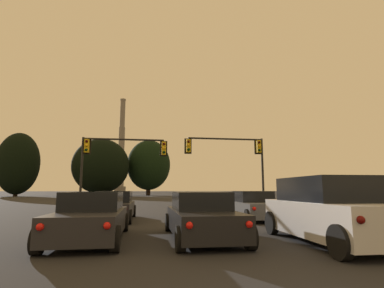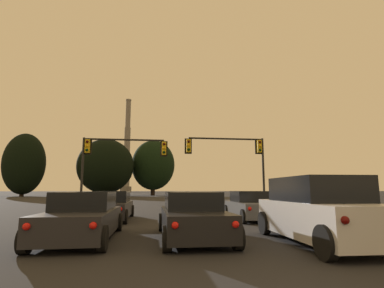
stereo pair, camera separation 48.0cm
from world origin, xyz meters
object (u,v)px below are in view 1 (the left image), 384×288
at_px(sedan_right_lane_front, 253,206).
at_px(sedan_left_lane_front, 114,206).
at_px(suv_right_lane_second, 328,211).
at_px(traffic_light_overhead_left, 113,154).
at_px(traffic_light_overhead_right, 236,154).
at_px(smokestack, 121,155).
at_px(sedan_center_lane_second, 201,217).
at_px(sedan_left_lane_second, 92,217).

bearing_deg(sedan_right_lane_front, sedan_left_lane_front, 177.49).
bearing_deg(suv_right_lane_second, traffic_light_overhead_left, 118.18).
relative_size(suv_right_lane_second, traffic_light_overhead_right, 0.74).
relative_size(suv_right_lane_second, smokestack, 0.09).
height_order(sedan_right_lane_front, suv_right_lane_second, suv_right_lane_second).
distance_m(sedan_center_lane_second, suv_right_lane_second, 3.70).
height_order(sedan_left_lane_front, traffic_light_overhead_right, traffic_light_overhead_right).
relative_size(suv_right_lane_second, traffic_light_overhead_left, 0.74).
height_order(sedan_right_lane_front, traffic_light_overhead_right, traffic_light_overhead_right).
bearing_deg(smokestack, traffic_light_overhead_right, -81.82).
distance_m(sedan_left_lane_second, suv_right_lane_second, 6.93).
relative_size(sedan_center_lane_second, suv_right_lane_second, 0.95).
xyz_separation_m(sedan_right_lane_front, sedan_left_lane_second, (-7.09, -5.42, 0.00)).
bearing_deg(sedan_left_lane_front, smokestack, 95.29).
bearing_deg(sedan_left_lane_front, sedan_center_lane_second, -61.65).
bearing_deg(sedan_center_lane_second, sedan_right_lane_front, 56.13).
bearing_deg(traffic_light_overhead_right, sedan_center_lane_second, -111.39).
distance_m(traffic_light_overhead_left, smokestack, 153.91).
relative_size(sedan_right_lane_front, traffic_light_overhead_left, 0.72).
relative_size(sedan_left_lane_front, traffic_light_overhead_left, 0.71).
relative_size(sedan_left_lane_second, sedan_center_lane_second, 1.00).
height_order(traffic_light_overhead_left, smokestack, smokestack).
relative_size(sedan_right_lane_front, sedan_left_lane_front, 1.01).
height_order(sedan_center_lane_second, traffic_light_overhead_right, traffic_light_overhead_right).
distance_m(sedan_left_lane_second, traffic_light_overhead_left, 14.52).
bearing_deg(sedan_left_lane_front, sedan_right_lane_front, -4.39).
bearing_deg(smokestack, traffic_light_overhead_left, -85.47).
xyz_separation_m(traffic_light_overhead_left, smokestack, (-12.09, 152.47, 17.23)).
xyz_separation_m(suv_right_lane_second, smokestack, (-19.86, 168.08, 20.58)).
height_order(sedan_right_lane_front, sedan_left_lane_second, same).
height_order(sedan_right_lane_front, traffic_light_overhead_left, traffic_light_overhead_left).
bearing_deg(traffic_light_overhead_left, sedan_left_lane_second, -85.84).
height_order(sedan_center_lane_second, suv_right_lane_second, suv_right_lane_second).
relative_size(traffic_light_overhead_right, traffic_light_overhead_left, 1.00).
relative_size(traffic_light_overhead_left, smokestack, 0.12).
bearing_deg(traffic_light_overhead_left, suv_right_lane_second, -63.56).
relative_size(sedan_right_lane_front, sedan_left_lane_second, 1.01).
xyz_separation_m(sedan_center_lane_second, traffic_light_overhead_right, (5.50, 14.05, 3.75)).
distance_m(suv_right_lane_second, sedan_left_lane_front, 10.15).
bearing_deg(traffic_light_overhead_right, sedan_left_lane_front, -138.39).
bearing_deg(sedan_center_lane_second, sedan_left_lane_second, 176.27).
bearing_deg(sedan_left_lane_second, traffic_light_overhead_left, 93.83).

